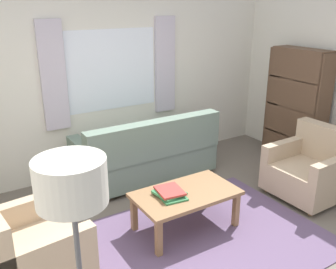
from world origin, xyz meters
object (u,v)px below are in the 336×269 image
bookshelf (296,112)px  couch (147,155)px  armchair_left (26,252)px  armchair_right (311,169)px  standing_lamp (73,204)px  book_stack_on_table (170,193)px  coffee_table (186,197)px

bookshelf → couch: bearing=73.8°
couch → armchair_left: 2.27m
armchair_right → standing_lamp: (-3.32, -1.01, 1.03)m
book_stack_on_table → standing_lamp: size_ratio=0.23×
coffee_table → bookshelf: size_ratio=0.64×
standing_lamp → armchair_right: bearing=17.0°
bookshelf → armchair_left: bearing=98.9°
coffee_table → standing_lamp: 2.22m
armchair_left → armchair_right: same height
couch → armchair_left: couch is taller
armchair_left → book_stack_on_table: 1.48m
armchair_right → book_stack_on_table: (-1.94, 0.24, 0.12)m
couch → standing_lamp: size_ratio=1.16×
armchair_right → standing_lamp: 3.62m
armchair_left → book_stack_on_table: size_ratio=2.50×
armchair_left → standing_lamp: 1.59m
armchair_left → bookshelf: size_ratio=0.54×
couch → armchair_right: couch is taller
book_stack_on_table → bookshelf: (2.58, 0.59, 0.32)m
coffee_table → book_stack_on_table: 0.20m
coffee_table → standing_lamp: size_ratio=0.67×
couch → bookshelf: bearing=163.8°
couch → book_stack_on_table: couch is taller
couch → armchair_left: (-1.88, -1.27, -0.01)m
couch → bookshelf: 2.31m
couch → coffee_table: (-0.23, -1.26, 0.01)m
coffee_table → standing_lamp: bearing=-141.7°
bookshelf → standing_lamp: bookshelf is taller
book_stack_on_table → bookshelf: size_ratio=0.22×
standing_lamp → couch: bearing=54.4°
book_stack_on_table → coffee_table: bearing=-9.2°
armchair_left → bookshelf: bearing=-87.4°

